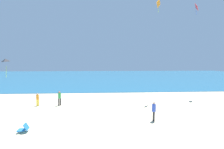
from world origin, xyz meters
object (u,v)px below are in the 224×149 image
(person_0, at_px, (154,110))
(kite_black, at_px, (5,60))
(kite_red, at_px, (197,7))
(person_1, at_px, (60,97))
(kite_orange, at_px, (158,3))
(beach_chair_far_right, at_px, (24,128))
(person_2, at_px, (38,99))

(person_0, bearing_deg, kite_black, 175.21)
(person_0, distance_m, kite_red, 17.98)
(person_0, relative_size, kite_red, 1.00)
(person_1, distance_m, kite_orange, 16.87)
(beach_chair_far_right, relative_size, person_0, 0.46)
(person_1, xyz_separation_m, kite_orange, (12.09, 2.59, 11.47))
(person_1, xyz_separation_m, kite_black, (-4.55, -2.05, 4.16))
(beach_chair_far_right, distance_m, kite_black, 7.98)
(person_2, relative_size, kite_orange, 0.82)
(kite_red, bearing_deg, beach_chair_far_right, -148.47)
(kite_orange, xyz_separation_m, kite_black, (-16.64, -4.64, -7.31))
(kite_orange, distance_m, kite_red, 6.51)
(person_1, height_order, kite_black, kite_black)
(beach_chair_far_right, xyz_separation_m, person_2, (-1.70, 6.95, 0.56))
(kite_red, bearing_deg, kite_black, -163.88)
(person_0, relative_size, person_1, 1.02)
(kite_orange, bearing_deg, beach_chair_far_right, -142.84)
(person_1, bearing_deg, kite_red, 84.86)
(person_2, distance_m, kite_black, 5.15)
(kite_black, bearing_deg, person_0, -14.15)
(kite_orange, bearing_deg, person_1, -167.91)
(person_0, relative_size, kite_orange, 0.93)
(person_2, height_order, kite_black, kite_black)
(beach_chair_far_right, xyz_separation_m, person_0, (9.81, 1.59, 0.67))
(kite_orange, bearing_deg, kite_black, -164.41)
(kite_orange, distance_m, kite_black, 18.76)
(person_2, bearing_deg, kite_black, 138.68)
(kite_orange, relative_size, kite_red, 1.08)
(beach_chair_far_right, relative_size, person_1, 0.47)
(person_2, xyz_separation_m, kite_red, (20.68, 4.69, 11.87))
(person_1, relative_size, kite_red, 0.99)
(kite_black, xyz_separation_m, kite_red, (22.84, 6.60, 7.61))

